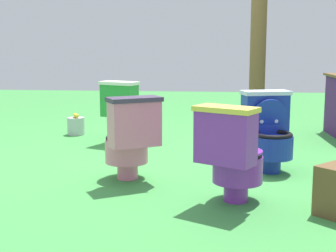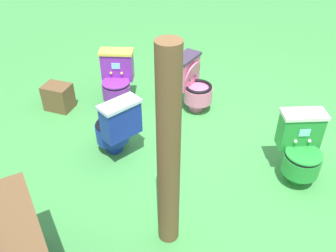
{
  "view_description": "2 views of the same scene",
  "coord_description": "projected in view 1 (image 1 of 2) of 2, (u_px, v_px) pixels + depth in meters",
  "views": [
    {
      "loc": [
        4.92,
        0.44,
        1.16
      ],
      "look_at": [
        0.81,
        0.03,
        0.46
      ],
      "focal_mm": 53.03,
      "sensor_mm": 36.0,
      "label": 1
    },
    {
      "loc": [
        -2.7,
        1.8,
        2.71
      ],
      "look_at": [
        0.26,
        0.37,
        0.3
      ],
      "focal_mm": 39.14,
      "sensor_mm": 36.0,
      "label": 2
    }
  ],
  "objects": [
    {
      "name": "toilet_pink",
      "position": [
        130.0,
        137.0,
        4.17
      ],
      "size": [
        0.63,
        0.6,
        0.73
      ],
      "rotation": [
        0.0,
        0.0,
        2.1
      ],
      "color": "pink",
      "rests_on": "ground"
    },
    {
      "name": "wooden_post",
      "position": [
        258.0,
        64.0,
        5.66
      ],
      "size": [
        0.18,
        0.18,
        1.84
      ],
      "primitive_type": "cylinder",
      "color": "brown",
      "rests_on": "ground"
    },
    {
      "name": "ground",
      "position": [
        173.0,
        158.0,
        5.07
      ],
      "size": [
        14.0,
        14.0,
        0.0
      ],
      "primitive_type": "plane",
      "color": "#429947"
    },
    {
      "name": "toilet_green",
      "position": [
        125.0,
        111.0,
        5.79
      ],
      "size": [
        0.61,
        0.56,
        0.73
      ],
      "rotation": [
        0.0,
        0.0,
        1.17
      ],
      "color": "green",
      "rests_on": "ground"
    },
    {
      "name": "lemon_bucket",
      "position": [
        76.0,
        125.0,
        6.33
      ],
      "size": [
        0.22,
        0.22,
        0.28
      ],
      "color": "#B7B7BF",
      "rests_on": "ground"
    },
    {
      "name": "toilet_purple",
      "position": [
        232.0,
        154.0,
        3.57
      ],
      "size": [
        0.62,
        0.59,
        0.73
      ],
      "rotation": [
        0.0,
        0.0,
        1.07
      ],
      "color": "purple",
      "rests_on": "ground"
    },
    {
      "name": "toilet_blue",
      "position": [
        269.0,
        130.0,
        4.51
      ],
      "size": [
        0.58,
        0.52,
        0.73
      ],
      "rotation": [
        0.0,
        0.0,
        4.99
      ],
      "color": "#192D9E",
      "rests_on": "ground"
    }
  ]
}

